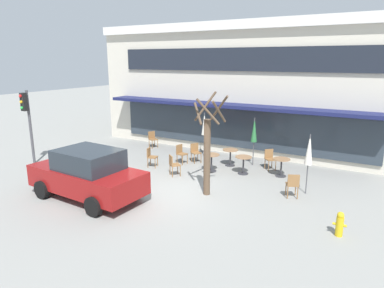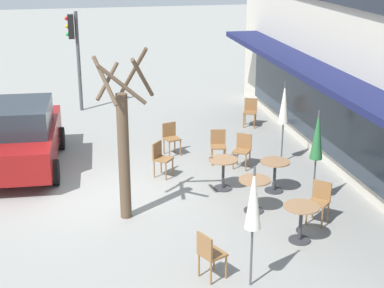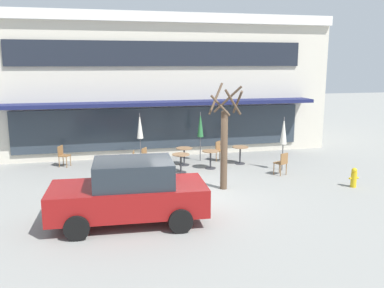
# 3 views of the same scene
# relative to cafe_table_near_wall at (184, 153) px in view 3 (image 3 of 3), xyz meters

# --- Properties ---
(ground_plane) EXTENTS (80.00, 80.00, 0.00)m
(ground_plane) POSITION_rel_cafe_table_near_wall_xyz_m (-0.61, -4.06, -0.52)
(ground_plane) COLOR gray
(building_facade) EXTENTS (16.66, 9.10, 6.57)m
(building_facade) POSITION_rel_cafe_table_near_wall_xyz_m (-0.61, 5.90, 2.77)
(building_facade) COLOR beige
(building_facade) RESTS_ON ground
(cafe_table_near_wall) EXTENTS (0.70, 0.70, 0.76)m
(cafe_table_near_wall) POSITION_rel_cafe_table_near_wall_xyz_m (0.00, 0.00, 0.00)
(cafe_table_near_wall) COLOR #333338
(cafe_table_near_wall) RESTS_ON ground
(cafe_table_streetside) EXTENTS (0.70, 0.70, 0.76)m
(cafe_table_streetside) POSITION_rel_cafe_table_near_wall_xyz_m (0.95, -0.80, 0.00)
(cafe_table_streetside) COLOR #333338
(cafe_table_streetside) RESTS_ON ground
(cafe_table_by_tree) EXTENTS (0.70, 0.70, 0.76)m
(cafe_table_by_tree) POSITION_rel_cafe_table_near_wall_xyz_m (-0.38, -1.15, 0.00)
(cafe_table_by_tree) COLOR #333338
(cafe_table_by_tree) RESTS_ON ground
(cafe_table_mid_patio) EXTENTS (0.70, 0.70, 0.76)m
(cafe_table_mid_patio) POSITION_rel_cafe_table_near_wall_xyz_m (2.42, -0.31, 0.00)
(cafe_table_mid_patio) COLOR #333338
(cafe_table_mid_patio) RESTS_ON ground
(patio_umbrella_green_folded) EXTENTS (0.28, 0.28, 2.20)m
(patio_umbrella_green_folded) POSITION_rel_cafe_table_near_wall_xyz_m (3.73, -1.74, 1.11)
(patio_umbrella_green_folded) COLOR #4C4C51
(patio_umbrella_green_folded) RESTS_ON ground
(patio_umbrella_cream_folded) EXTENTS (0.28, 0.28, 2.20)m
(patio_umbrella_cream_folded) POSITION_rel_cafe_table_near_wall_xyz_m (0.87, 0.61, 1.11)
(patio_umbrella_cream_folded) COLOR #4C4C51
(patio_umbrella_cream_folded) RESTS_ON ground
(patio_umbrella_corner_open) EXTENTS (0.28, 0.28, 2.20)m
(patio_umbrella_corner_open) POSITION_rel_cafe_table_near_wall_xyz_m (-1.78, 0.83, 1.11)
(patio_umbrella_corner_open) COLOR #4C4C51
(patio_umbrella_corner_open) RESTS_ON ground
(cafe_chair_0) EXTENTS (0.47, 0.47, 0.89)m
(cafe_chair_0) POSITION_rel_cafe_table_near_wall_xyz_m (-2.12, -0.83, 0.01)
(cafe_chair_0) COLOR olive
(cafe_chair_0) RESTS_ON ground
(cafe_chair_1) EXTENTS (0.50, 0.50, 0.89)m
(cafe_chair_1) POSITION_rel_cafe_table_near_wall_xyz_m (-3.01, -1.96, 0.01)
(cafe_chair_1) COLOR olive
(cafe_chair_1) RESTS_ON ground
(cafe_chair_2) EXTENTS (0.56, 0.56, 0.89)m
(cafe_chair_2) POSITION_rel_cafe_table_near_wall_xyz_m (-1.65, -0.29, 0.01)
(cafe_chair_2) COLOR olive
(cafe_chair_2) RESTS_ON ground
(cafe_chair_3) EXTENTS (0.57, 0.57, 0.89)m
(cafe_chair_3) POSITION_rel_cafe_table_near_wall_xyz_m (1.72, 0.38, 0.01)
(cafe_chair_3) COLOR olive
(cafe_chair_3) RESTS_ON ground
(cafe_chair_4) EXTENTS (0.53, 0.53, 0.89)m
(cafe_chair_4) POSITION_rel_cafe_table_near_wall_xyz_m (-5.05, 0.96, 0.01)
(cafe_chair_4) COLOR olive
(cafe_chair_4) RESTS_ON ground
(cafe_chair_5) EXTENTS (0.53, 0.53, 0.89)m
(cafe_chair_5) POSITION_rel_cafe_table_near_wall_xyz_m (3.39, -2.40, 0.01)
(cafe_chair_5) COLOR olive
(cafe_chair_5) RESTS_ON ground
(cafe_chair_6) EXTENTS (0.56, 0.56, 0.89)m
(cafe_chair_6) POSITION_rel_cafe_table_near_wall_xyz_m (-1.48, -2.48, 0.01)
(cafe_chair_6) COLOR olive
(cafe_chair_6) RESTS_ON ground
(parked_sedan) EXTENTS (4.29, 2.19, 1.76)m
(parked_sedan) POSITION_rel_cafe_table_near_wall_xyz_m (-2.78, -5.92, 0.36)
(parked_sedan) COLOR maroon
(parked_sedan) RESTS_ON ground
(street_tree) EXTENTS (1.26, 1.25, 3.65)m
(street_tree) POSITION_rel_cafe_table_near_wall_xyz_m (0.66, -3.56, 1.17)
(street_tree) COLOR brown
(street_tree) RESTS_ON ground
(fire_hydrant) EXTENTS (0.36, 0.20, 0.71)m
(fire_hydrant) POSITION_rel_cafe_table_near_wall_xyz_m (5.18, -4.44, -0.16)
(fire_hydrant) COLOR gold
(fire_hydrant) RESTS_ON ground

